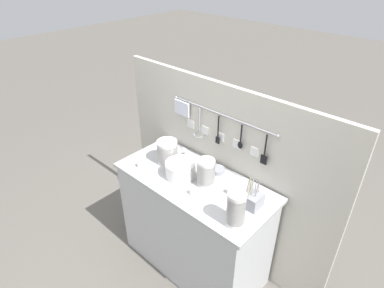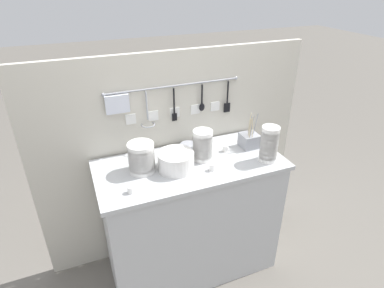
# 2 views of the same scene
# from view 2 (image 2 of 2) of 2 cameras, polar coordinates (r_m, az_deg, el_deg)

# --- Properties ---
(ground_plane) EXTENTS (20.00, 20.00, 0.00)m
(ground_plane) POSITION_cam_2_polar(r_m,az_deg,el_deg) (2.80, -0.20, -20.31)
(ground_plane) COLOR #666059
(counter) EXTENTS (1.28, 0.59, 0.96)m
(counter) POSITION_cam_2_polar(r_m,az_deg,el_deg) (2.46, -0.22, -12.92)
(counter) COLOR #B7BABC
(counter) RESTS_ON ground
(back_wall) EXTENTS (2.08, 0.11, 1.64)m
(back_wall) POSITION_cam_2_polar(r_m,az_deg,el_deg) (2.51, -3.06, -2.27)
(back_wall) COLOR beige
(back_wall) RESTS_ON ground
(bowl_stack_tall_left) EXTENTS (0.12, 0.12, 0.25)m
(bowl_stack_tall_left) POSITION_cam_2_polar(r_m,az_deg,el_deg) (2.20, 13.56, -0.02)
(bowl_stack_tall_left) COLOR white
(bowl_stack_tall_left) RESTS_ON counter
(bowl_stack_back_corner) EXTENTS (0.13, 0.13, 0.22)m
(bowl_stack_back_corner) POSITION_cam_2_polar(r_m,az_deg,el_deg) (2.17, 1.90, -0.21)
(bowl_stack_back_corner) COLOR white
(bowl_stack_back_corner) RESTS_ON counter
(bowl_stack_wide_centre) EXTENTS (0.17, 0.17, 0.20)m
(bowl_stack_wide_centre) POSITION_cam_2_polar(r_m,az_deg,el_deg) (2.07, -8.98, -2.41)
(bowl_stack_wide_centre) COLOR white
(bowl_stack_wide_centre) RESTS_ON counter
(plate_stack) EXTENTS (0.24, 0.24, 0.12)m
(plate_stack) POSITION_cam_2_polar(r_m,az_deg,el_deg) (2.08, -2.86, -3.05)
(plate_stack) COLOR white
(plate_stack) RESTS_ON counter
(steel_mixing_bowl) EXTENTS (0.12, 0.12, 0.03)m
(steel_mixing_bowl) POSITION_cam_2_polar(r_m,az_deg,el_deg) (2.35, -0.66, -0.33)
(steel_mixing_bowl) COLOR #93969E
(steel_mixing_bowl) RESTS_ON counter
(cutlery_caddy) EXTENTS (0.12, 0.12, 0.26)m
(cutlery_caddy) POSITION_cam_2_polar(r_m,az_deg,el_deg) (2.39, 10.13, 0.70)
(cutlery_caddy) COLOR #93969E
(cutlery_caddy) RESTS_ON counter
(cup_edge_far) EXTENTS (0.04, 0.04, 0.04)m
(cup_edge_far) POSITION_cam_2_polar(r_m,az_deg,el_deg) (2.32, 5.97, -0.79)
(cup_edge_far) COLOR white
(cup_edge_far) RESTS_ON counter
(cup_back_left) EXTENTS (0.04, 0.04, 0.04)m
(cup_back_left) POSITION_cam_2_polar(r_m,az_deg,el_deg) (2.09, 3.58, -4.14)
(cup_back_left) COLOR white
(cup_back_left) RESTS_ON counter
(cup_mid_row) EXTENTS (0.04, 0.04, 0.04)m
(cup_mid_row) POSITION_cam_2_polar(r_m,az_deg,el_deg) (1.92, -10.86, -7.97)
(cup_mid_row) COLOR white
(cup_mid_row) RESTS_ON counter
(cup_front_right) EXTENTS (0.04, 0.04, 0.04)m
(cup_front_right) POSITION_cam_2_polar(r_m,az_deg,el_deg) (2.26, -8.84, -1.77)
(cup_front_right) COLOR white
(cup_front_right) RESTS_ON counter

